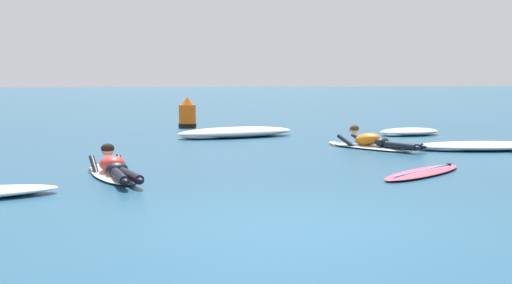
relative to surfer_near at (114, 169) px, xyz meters
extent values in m
plane|color=navy|center=(2.32, 6.12, -0.13)|extent=(120.00, 120.00, 0.00)
ellipsoid|color=white|center=(-0.03, 0.10, -0.10)|extent=(1.19, 2.28, 0.07)
ellipsoid|color=white|center=(-0.32, 1.11, -0.09)|extent=(0.26, 0.25, 0.06)
ellipsoid|color=red|center=(-0.04, 0.15, 0.07)|extent=(0.56, 0.72, 0.34)
ellipsoid|color=black|center=(0.06, -0.20, 0.04)|extent=(0.40, 0.36, 0.20)
cylinder|color=black|center=(0.15, -0.81, 0.01)|extent=(0.34, 0.92, 0.14)
ellipsoid|color=black|center=(0.26, -1.25, 0.01)|extent=(0.16, 0.24, 0.08)
cylinder|color=black|center=(0.30, -0.76, 0.01)|extent=(0.44, 0.91, 0.14)
ellipsoid|color=black|center=(0.45, -1.20, 0.01)|extent=(0.16, 0.24, 0.08)
cylinder|color=black|center=(-0.35, 0.43, -0.01)|extent=(0.25, 0.59, 0.34)
sphere|color=tan|center=(-0.46, 0.79, -0.11)|extent=(0.09, 0.09, 0.09)
cylinder|color=black|center=(0.07, 0.53, -0.01)|extent=(0.25, 0.59, 0.34)
sphere|color=tan|center=(-0.03, 0.88, -0.11)|extent=(0.09, 0.09, 0.09)
sphere|color=tan|center=(-0.15, 0.51, 0.25)|extent=(0.21, 0.21, 0.21)
ellipsoid|color=black|center=(-0.14, 0.49, 0.28)|extent=(0.27, 0.25, 0.16)
ellipsoid|color=silver|center=(5.13, 3.59, -0.10)|extent=(1.75, 2.21, 0.07)
ellipsoid|color=silver|center=(4.53, 4.49, -0.09)|extent=(0.29, 0.28, 0.06)
ellipsoid|color=orange|center=(5.10, 3.63, 0.07)|extent=(0.72, 0.80, 0.35)
ellipsoid|color=black|center=(5.33, 3.29, 0.04)|extent=(0.44, 0.42, 0.20)
cylinder|color=black|center=(5.57, 2.79, 0.01)|extent=(0.53, 0.76, 0.14)
ellipsoid|color=black|center=(5.77, 2.44, 0.01)|extent=(0.21, 0.24, 0.08)
cylinder|color=black|center=(5.70, 2.88, 0.01)|extent=(0.60, 0.72, 0.14)
ellipsoid|color=black|center=(5.94, 2.56, 0.01)|extent=(0.21, 0.24, 0.08)
cylinder|color=black|center=(4.70, 3.82, -0.01)|extent=(0.40, 0.53, 0.34)
sphere|color=tan|center=(4.49, 4.14, -0.11)|extent=(0.09, 0.09, 0.09)
cylinder|color=black|center=(5.08, 4.05, -0.01)|extent=(0.40, 0.53, 0.34)
sphere|color=tan|center=(4.88, 4.35, -0.11)|extent=(0.09, 0.09, 0.09)
sphere|color=tan|center=(4.87, 3.97, 0.25)|extent=(0.21, 0.21, 0.21)
ellipsoid|color=#47331E|center=(4.89, 3.95, 0.28)|extent=(0.29, 0.29, 0.16)
ellipsoid|color=#E54C66|center=(4.95, -0.23, -0.10)|extent=(2.04, 1.96, 0.07)
cube|color=#1E9EDB|center=(4.95, -0.23, -0.06)|extent=(1.43, 1.35, 0.01)
cone|color=black|center=(5.65, 0.43, -0.13)|extent=(0.14, 0.14, 0.16)
ellipsoid|color=white|center=(7.05, 6.59, -0.04)|extent=(1.83, 1.27, 0.19)
ellipsoid|color=white|center=(7.42, 6.82, -0.07)|extent=(0.74, 0.68, 0.13)
ellipsoid|color=white|center=(6.58, 6.38, -0.08)|extent=(0.72, 0.63, 0.11)
ellipsoid|color=white|center=(7.46, 3.07, -0.04)|extent=(3.00, 1.22, 0.18)
ellipsoid|color=white|center=(6.58, 3.03, -0.08)|extent=(1.17, 0.88, 0.10)
ellipsoid|color=white|center=(2.48, 6.57, 0.00)|extent=(3.27, 1.96, 0.26)
ellipsoid|color=white|center=(3.16, 6.96, -0.04)|extent=(1.19, 0.71, 0.18)
ellipsoid|color=white|center=(1.63, 6.17, -0.06)|extent=(1.18, 0.68, 0.14)
cylinder|color=#EA5B0F|center=(1.29, 9.82, 0.21)|extent=(0.51, 0.51, 0.68)
cone|color=#EA5B0F|center=(1.29, 9.82, 0.67)|extent=(0.36, 0.36, 0.24)
cylinder|color=black|center=(1.29, 9.82, -0.07)|extent=(0.53, 0.53, 0.12)
camera|label=1|loc=(1.00, -10.99, 1.52)|focal=48.72mm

